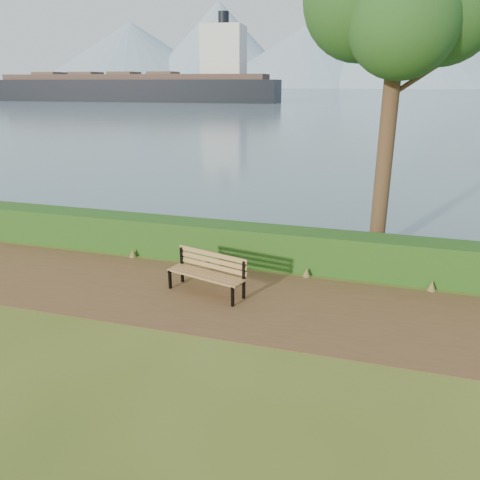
% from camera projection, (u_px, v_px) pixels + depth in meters
% --- Properties ---
extents(ground, '(140.00, 140.00, 0.00)m').
position_uv_depth(ground, '(219.00, 304.00, 10.17)').
color(ground, '#485919').
rests_on(ground, ground).
extents(path, '(40.00, 3.40, 0.01)m').
position_uv_depth(path, '(223.00, 298.00, 10.44)').
color(path, brown).
rests_on(path, ground).
extents(hedge, '(32.00, 0.85, 1.00)m').
position_uv_depth(hedge, '(250.00, 245.00, 12.37)').
color(hedge, '#1F4814').
rests_on(hedge, ground).
extents(water, '(700.00, 510.00, 0.00)m').
position_uv_depth(water, '(379.00, 91.00, 246.17)').
color(water, '#405668').
rests_on(water, ground).
extents(mountains, '(585.00, 190.00, 70.00)m').
position_uv_depth(mountains, '(373.00, 51.00, 372.30)').
color(mountains, '#839CAF').
rests_on(mountains, ground).
extents(bench, '(1.93, 1.01, 0.93)m').
position_uv_depth(bench, '(208.00, 270.00, 10.58)').
color(bench, black).
rests_on(bench, ground).
extents(cargo_ship, '(70.04, 15.68, 21.08)m').
position_uv_depth(cargo_ship, '(144.00, 88.00, 111.28)').
color(cargo_ship, black).
rests_on(cargo_ship, ground).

